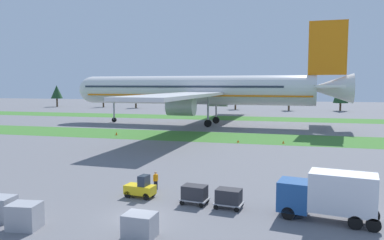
% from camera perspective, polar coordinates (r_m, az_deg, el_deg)
% --- Properties ---
extents(ground_plane, '(400.00, 400.00, 0.00)m').
position_cam_1_polar(ground_plane, '(29.04, -8.13, -14.35)').
color(ground_plane, slate).
extents(grass_strip_near, '(320.00, 13.89, 0.01)m').
position_cam_1_polar(grass_strip_near, '(69.94, 5.56, -2.64)').
color(grass_strip_near, '#3D752D').
rests_on(grass_strip_near, ground).
extents(grass_strip_far, '(320.00, 13.89, 0.01)m').
position_cam_1_polar(grass_strip_far, '(109.17, 8.77, 0.22)').
color(grass_strip_far, '#3D752D').
rests_on(grass_strip_far, ground).
extents(airliner, '(67.11, 82.47, 23.55)m').
position_cam_1_polar(airliner, '(90.48, 1.67, 4.57)').
color(airliner, silver).
rests_on(airliner, ground).
extents(baggage_tug, '(2.74, 1.61, 1.97)m').
position_cam_1_polar(baggage_tug, '(33.41, -7.80, -10.22)').
color(baggage_tug, yellow).
rests_on(baggage_tug, ground).
extents(cargo_dolly_lead, '(2.37, 1.76, 1.55)m').
position_cam_1_polar(cargo_dolly_lead, '(31.32, 0.40, -11.04)').
color(cargo_dolly_lead, '#A3A3A8').
rests_on(cargo_dolly_lead, ground).
extents(cargo_dolly_second, '(2.37, 1.76, 1.55)m').
position_cam_1_polar(cargo_dolly_second, '(30.44, 5.60, -11.56)').
color(cargo_dolly_second, '#A3A3A8').
rests_on(cargo_dolly_second, ground).
extents(catering_truck, '(7.25, 3.47, 3.58)m').
position_cam_1_polar(catering_truck, '(29.12, 20.08, -10.54)').
color(catering_truck, '#1E4C8E').
rests_on(catering_truck, ground).
extents(ground_crew_marshaller, '(0.36, 0.49, 1.74)m').
position_cam_1_polar(ground_crew_marshaller, '(35.46, -5.55, -9.05)').
color(ground_crew_marshaller, black).
rests_on(ground_crew_marshaller, ground).
extents(uld_container_1, '(2.10, 1.72, 1.74)m').
position_cam_1_polar(uld_container_1, '(31.11, -27.22, -11.87)').
color(uld_container_1, '#A3A3A8').
rests_on(uld_container_1, ground).
extents(uld_container_2, '(2.08, 1.70, 1.56)m').
position_cam_1_polar(uld_container_2, '(25.22, -7.92, -15.58)').
color(uld_container_2, '#A3A3A8').
rests_on(uld_container_2, ground).
extents(uld_container_3, '(2.18, 1.83, 1.76)m').
position_cam_1_polar(uld_container_3, '(28.65, -24.09, -13.19)').
color(uld_container_3, '#A3A3A8').
rests_on(uld_container_3, ground).
extents(taxiway_marker_0, '(0.44, 0.44, 0.45)m').
position_cam_1_polar(taxiway_marker_0, '(64.26, 13.73, -3.29)').
color(taxiway_marker_0, orange).
rests_on(taxiway_marker_0, ground).
extents(taxiway_marker_1, '(0.44, 0.44, 0.45)m').
position_cam_1_polar(taxiway_marker_1, '(64.02, 7.03, -3.21)').
color(taxiway_marker_1, orange).
rests_on(taxiway_marker_1, ground).
extents(taxiway_marker_2, '(0.44, 0.44, 0.69)m').
position_cam_1_polar(taxiway_marker_2, '(74.08, -11.42, -2.01)').
color(taxiway_marker_2, orange).
rests_on(taxiway_marker_2, ground).
extents(distant_tree_line, '(180.91, 9.46, 12.11)m').
position_cam_1_polar(distant_tree_line, '(146.27, 14.44, 4.19)').
color(distant_tree_line, '#4C3823').
rests_on(distant_tree_line, ground).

